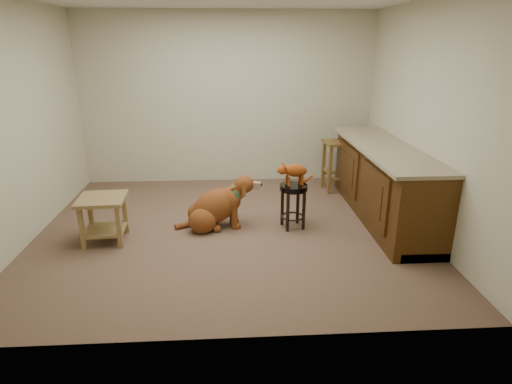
{
  "coord_description": "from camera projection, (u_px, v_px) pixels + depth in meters",
  "views": [
    {
      "loc": [
        0.02,
        -4.71,
        2.13
      ],
      "look_at": [
        0.32,
        0.08,
        0.45
      ],
      "focal_mm": 30.0,
      "sensor_mm": 36.0,
      "label": 1
    }
  ],
  "objects": [
    {
      "name": "tabby_kitten",
      "position": [
        293.0,
        171.0,
        4.99
      ],
      "size": [
        0.47,
        0.26,
        0.31
      ],
      "rotation": [
        0.0,
        0.0,
        0.21
      ],
      "color": "#87350D",
      "rests_on": "padded_stool"
    },
    {
      "name": "cabinet_run",
      "position": [
        383.0,
        184.0,
        5.4
      ],
      "size": [
        0.7,
        2.56,
        0.94
      ],
      "color": "#44270C",
      "rests_on": "ground"
    },
    {
      "name": "padded_stool",
      "position": [
        293.0,
        197.0,
        5.1
      ],
      "size": [
        0.33,
        0.33,
        0.54
      ],
      "rotation": [
        0.0,
        0.0,
        0.21
      ],
      "color": "black",
      "rests_on": "ground"
    },
    {
      "name": "room_shell",
      "position": [
        227.0,
        87.0,
        4.59
      ],
      "size": [
        4.54,
        4.04,
        2.62
      ],
      "color": "#BEB999",
      "rests_on": "ground"
    },
    {
      "name": "floor",
      "position": [
        230.0,
        230.0,
        5.14
      ],
      "size": [
        4.5,
        4.0,
        0.01
      ],
      "primitive_type": "cube",
      "color": "brown",
      "rests_on": "ground"
    },
    {
      "name": "golden_retriever",
      "position": [
        216.0,
        207.0,
        5.15
      ],
      "size": [
        1.08,
        0.56,
        0.68
      ],
      "rotation": [
        0.0,
        0.0,
        0.11
      ],
      "color": "#663113",
      "rests_on": "ground"
    },
    {
      "name": "side_table",
      "position": [
        103.0,
        213.0,
        4.75
      ],
      "size": [
        0.53,
        0.53,
        0.52
      ],
      "rotation": [
        0.0,
        0.0,
        0.05
      ],
      "color": "olive",
      "rests_on": "ground"
    },
    {
      "name": "wood_stool",
      "position": [
        337.0,
        165.0,
        6.42
      ],
      "size": [
        0.44,
        0.44,
        0.76
      ],
      "rotation": [
        0.0,
        0.0,
        0.09
      ],
      "color": "brown",
      "rests_on": "ground"
    }
  ]
}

